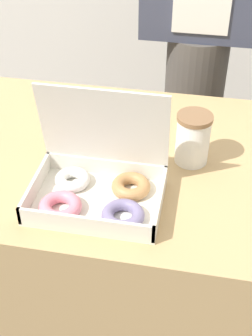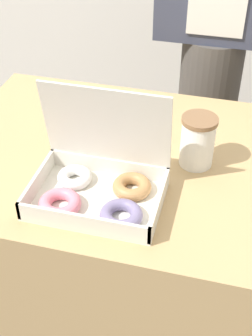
{
  "view_description": "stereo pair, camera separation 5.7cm",
  "coord_description": "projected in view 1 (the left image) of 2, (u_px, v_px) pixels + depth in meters",
  "views": [
    {
      "loc": [
        0.21,
        -1.03,
        1.5
      ],
      "look_at": [
        0.05,
        -0.19,
        0.83
      ],
      "focal_mm": 50.0,
      "sensor_mm": 36.0,
      "label": 1
    },
    {
      "loc": [
        0.26,
        -1.02,
        1.5
      ],
      "look_at": [
        0.05,
        -0.19,
        0.83
      ],
      "focal_mm": 50.0,
      "sensor_mm": 36.0,
      "label": 2
    }
  ],
  "objects": [
    {
      "name": "ground_plane",
      "position": [
        123.0,
        309.0,
        1.76
      ],
      "size": [
        14.0,
        14.0,
        0.0
      ],
      "primitive_type": "plane",
      "color": "#4C4742"
    },
    {
      "name": "coffee_cup",
      "position": [
        193.0,
        138.0,
        1.24
      ],
      "size": [
        0.1,
        0.1,
        0.14
      ],
      "color": "white",
      "rests_on": "table"
    },
    {
      "name": "donut_box",
      "position": [
        98.0,
        185.0,
        1.14
      ],
      "size": [
        0.32,
        0.24,
        0.27
      ],
      "color": "silver",
      "rests_on": "table"
    },
    {
      "name": "person_customer",
      "position": [
        201.0,
        23.0,
        1.73
      ],
      "size": [
        0.44,
        0.24,
        1.57
      ],
      "color": "#4C4742",
      "rests_on": "ground_plane"
    },
    {
      "name": "table",
      "position": [
        123.0,
        243.0,
        1.53
      ],
      "size": [
        1.05,
        0.76,
        0.72
      ],
      "color": "tan",
      "rests_on": "ground_plane"
    }
  ]
}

